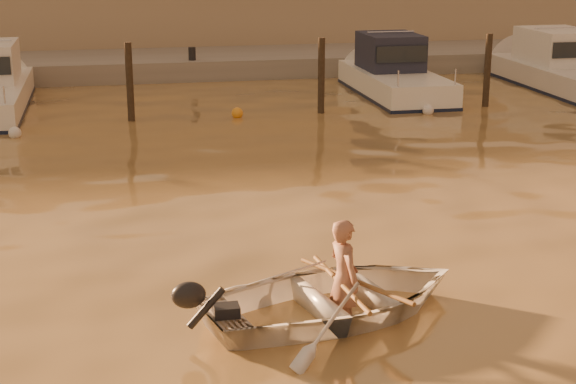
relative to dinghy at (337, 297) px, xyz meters
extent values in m
plane|color=olive|center=(-1.89, -1.13, -0.24)|extent=(160.00, 160.00, 0.00)
imported|color=silver|center=(0.00, 0.00, 0.00)|extent=(3.92, 3.20, 0.71)
imported|color=#97614B|center=(0.10, 0.02, 0.24)|extent=(0.49, 0.64, 1.54)
cylinder|color=brown|center=(0.24, 0.06, 0.18)|extent=(0.97, 1.92, 0.13)
cylinder|color=brown|center=(0.05, 0.01, 0.18)|extent=(0.20, 2.10, 0.13)
cylinder|color=#2D2319|center=(-2.09, 12.67, 0.66)|extent=(0.18, 0.18, 2.20)
cylinder|color=#2D2319|center=(2.91, 12.67, 0.66)|extent=(0.18, 0.18, 2.20)
cylinder|color=#2D2319|center=(7.61, 12.67, 0.66)|extent=(0.18, 0.18, 2.20)
sphere|color=silver|center=(-4.85, 11.30, -0.14)|extent=(0.30, 0.30, 0.30)
sphere|color=orange|center=(0.63, 12.60, -0.14)|extent=(0.30, 0.30, 0.30)
sphere|color=silver|center=(5.67, 11.97, -0.14)|extent=(0.30, 0.30, 0.30)
cube|color=gray|center=(-1.89, 20.37, -0.09)|extent=(52.00, 4.00, 1.00)
camera|label=1|loc=(-2.67, -9.87, 4.38)|focal=55.00mm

